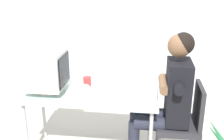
% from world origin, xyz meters
% --- Properties ---
extents(wall_back, '(8.00, 0.10, 3.00)m').
position_xyz_m(wall_back, '(0.30, 1.40, 1.50)').
color(wall_back, silver).
rests_on(wall_back, ground_plane).
extents(desk, '(1.36, 0.60, 0.73)m').
position_xyz_m(desk, '(0.00, 0.00, 0.67)').
color(desk, '#B7B7BC').
rests_on(desk, ground_plane).
extents(crt_monitor, '(0.38, 0.38, 0.42)m').
position_xyz_m(crt_monitor, '(-0.44, -0.04, 0.96)').
color(crt_monitor, silver).
rests_on(crt_monitor, desk).
extents(keyboard, '(0.18, 0.42, 0.03)m').
position_xyz_m(keyboard, '(-0.11, -0.04, 0.74)').
color(keyboard, silver).
rests_on(keyboard, desk).
extents(office_chair, '(0.42, 0.42, 0.87)m').
position_xyz_m(office_chair, '(0.95, -0.04, 0.50)').
color(office_chair, '#4C4C51').
rests_on(office_chair, ground_plane).
extents(person_seated, '(0.70, 0.55, 1.38)m').
position_xyz_m(person_seated, '(0.77, -0.04, 0.76)').
color(person_seated, black).
rests_on(person_seated, ground_plane).
extents(desk_mug, '(0.08, 0.09, 0.10)m').
position_xyz_m(desk_mug, '(-0.07, 0.17, 0.78)').
color(desk_mug, red).
rests_on(desk_mug, desk).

